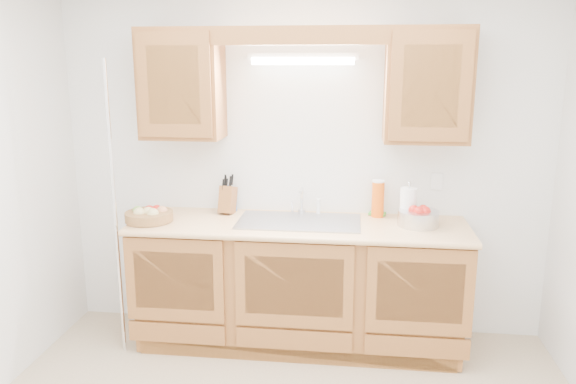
# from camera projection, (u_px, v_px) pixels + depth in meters

# --- Properties ---
(room) EXTENTS (3.52, 3.50, 2.50)m
(room) POSITION_uv_depth(u_px,v_px,m) (273.00, 222.00, 2.61)
(room) COLOR #C4B18D
(room) RESTS_ON ground
(base_cabinets) EXTENTS (2.20, 0.60, 0.86)m
(base_cabinets) POSITION_uv_depth(u_px,v_px,m) (299.00, 285.00, 3.96)
(base_cabinets) COLOR brown
(base_cabinets) RESTS_ON ground
(countertop) EXTENTS (2.30, 0.63, 0.04)m
(countertop) POSITION_uv_depth(u_px,v_px,m) (299.00, 226.00, 3.84)
(countertop) COLOR tan
(countertop) RESTS_ON base_cabinets
(upper_cabinet_left) EXTENTS (0.55, 0.33, 0.75)m
(upper_cabinet_left) POSITION_uv_depth(u_px,v_px,m) (182.00, 84.00, 3.87)
(upper_cabinet_left) COLOR brown
(upper_cabinet_left) RESTS_ON room
(upper_cabinet_right) EXTENTS (0.55, 0.33, 0.75)m
(upper_cabinet_right) POSITION_uv_depth(u_px,v_px,m) (427.00, 85.00, 3.68)
(upper_cabinet_right) COLOR brown
(upper_cabinet_right) RESTS_ON room
(valance) EXTENTS (2.20, 0.05, 0.12)m
(valance) POSITION_uv_depth(u_px,v_px,m) (300.00, 35.00, 3.56)
(valance) COLOR brown
(valance) RESTS_ON room
(fluorescent_fixture) EXTENTS (0.76, 0.08, 0.08)m
(fluorescent_fixture) POSITION_uv_depth(u_px,v_px,m) (303.00, 59.00, 3.81)
(fluorescent_fixture) COLOR white
(fluorescent_fixture) RESTS_ON room
(sink) EXTENTS (0.84, 0.46, 0.36)m
(sink) POSITION_uv_depth(u_px,v_px,m) (299.00, 232.00, 3.88)
(sink) COLOR #9E9EA3
(sink) RESTS_ON countertop
(wire_shelf_pole) EXTENTS (0.03, 0.03, 2.00)m
(wire_shelf_pole) POSITION_uv_depth(u_px,v_px,m) (115.00, 213.00, 3.72)
(wire_shelf_pole) COLOR silver
(wire_shelf_pole) RESTS_ON ground
(outlet_plate) EXTENTS (0.08, 0.01, 0.12)m
(outlet_plate) POSITION_uv_depth(u_px,v_px,m) (437.00, 181.00, 3.97)
(outlet_plate) COLOR white
(outlet_plate) RESTS_ON room
(fruit_basket) EXTENTS (0.34, 0.34, 0.10)m
(fruit_basket) POSITION_uv_depth(u_px,v_px,m) (149.00, 215.00, 3.87)
(fruit_basket) COLOR olive
(fruit_basket) RESTS_ON countertop
(knife_block) EXTENTS (0.12, 0.18, 0.29)m
(knife_block) POSITION_uv_depth(u_px,v_px,m) (228.00, 199.00, 4.07)
(knife_block) COLOR brown
(knife_block) RESTS_ON countertop
(orange_canister) EXTENTS (0.09, 0.09, 0.26)m
(orange_canister) POSITION_uv_depth(u_px,v_px,m) (378.00, 199.00, 3.96)
(orange_canister) COLOR #EE5C0D
(orange_canister) RESTS_ON countertop
(soap_bottle) EXTENTS (0.12, 0.12, 0.20)m
(soap_bottle) POSITION_uv_depth(u_px,v_px,m) (228.00, 199.00, 4.10)
(soap_bottle) COLOR blue
(soap_bottle) RESTS_ON countertop
(sponge) EXTENTS (0.13, 0.10, 0.02)m
(sponge) POSITION_uv_depth(u_px,v_px,m) (377.00, 214.00, 4.02)
(sponge) COLOR #CC333F
(sponge) RESTS_ON countertop
(paper_towel) EXTENTS (0.15, 0.15, 0.29)m
(paper_towel) POSITION_uv_depth(u_px,v_px,m) (408.00, 206.00, 3.83)
(paper_towel) COLOR silver
(paper_towel) RESTS_ON countertop
(apple_bowl) EXTENTS (0.36, 0.36, 0.14)m
(apple_bowl) POSITION_uv_depth(u_px,v_px,m) (419.00, 217.00, 3.76)
(apple_bowl) COLOR silver
(apple_bowl) RESTS_ON countertop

